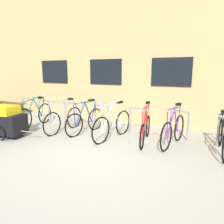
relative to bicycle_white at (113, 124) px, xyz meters
The scene contains 13 objects.
ground_plane 1.30m from the bicycle_white, 89.66° to the right, with size 42.00×42.00×0.00m, color #B2ADA0.
storefront_building 6.36m from the bicycle_white, 89.93° to the left, with size 28.00×7.35×6.79m.
bike_rack 0.68m from the bicycle_white, 98.35° to the left, with size 6.53×0.05×0.83m.
bicycle_white is the anchor object (origin of this frame).
bicycle_silver 1.69m from the bicycle_white, behind, with size 0.44×1.74×1.06m.
bicycle_purple 1.63m from the bicycle_white, ahead, with size 0.47×1.65×1.07m.
bicycle_black 2.75m from the bicycle_white, ahead, with size 0.44×1.80×0.98m.
bicycle_red 0.92m from the bicycle_white, ahead, with size 0.44×1.69×1.06m.
bicycle_blue 0.99m from the bicycle_white, behind, with size 0.48×1.64×1.03m.
bicycle_teal 2.95m from the bicycle_white, behind, with size 0.44×1.82×1.08m.
bike_trailer 3.02m from the bicycle_white, 157.90° to the right, with size 1.48×0.74×0.92m.
wooden_bench 5.94m from the bicycle_white, 167.47° to the left, with size 1.87×0.40×0.50m.
backpack 4.33m from the bicycle_white, behind, with size 0.28×0.20×0.44m, color black.
Camera 1 is at (2.34, -3.90, 1.87)m, focal length 33.37 mm.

